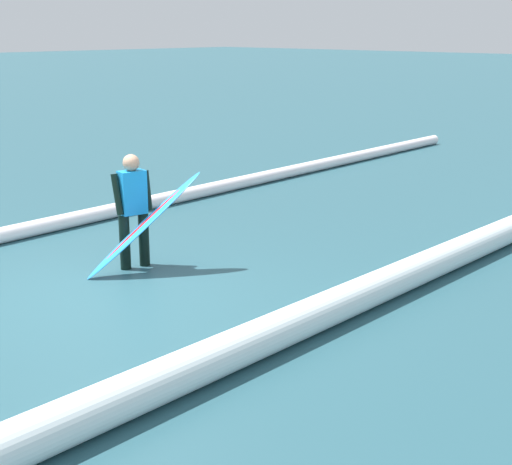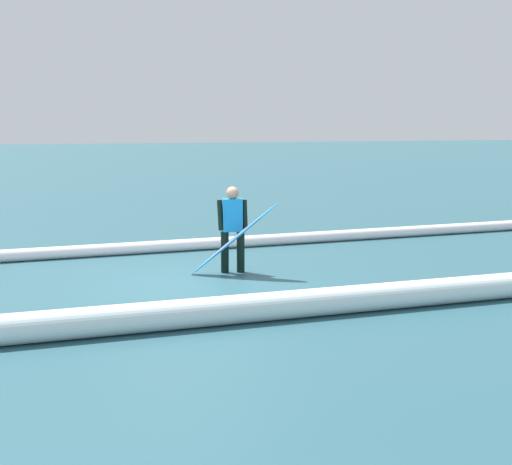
{
  "view_description": "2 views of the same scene",
  "coord_description": "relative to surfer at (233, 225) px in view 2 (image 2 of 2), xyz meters",
  "views": [
    {
      "loc": [
        4.97,
        7.31,
        3.1
      ],
      "look_at": [
        -1.4,
        1.26,
        0.73
      ],
      "focal_mm": 53.52,
      "sensor_mm": 36.0,
      "label": 1
    },
    {
      "loc": [
        2.5,
        11.42,
        2.61
      ],
      "look_at": [
        -0.63,
        1.79,
        1.07
      ],
      "focal_mm": 50.45,
      "sensor_mm": 36.0,
      "label": 2
    }
  ],
  "objects": [
    {
      "name": "wave_crest_foreground",
      "position": [
        -0.56,
        -2.41,
        -0.73
      ],
      "size": [
        23.91,
        1.25,
        0.24
      ],
      "primitive_type": "cylinder",
      "rotation": [
        0.0,
        1.57,
        0.04
      ],
      "color": "white",
      "rests_on": "ground_plane"
    },
    {
      "name": "wave_crest_midground",
      "position": [
        -0.82,
        3.14,
        -0.66
      ],
      "size": [
        24.85,
        0.85,
        0.38
      ],
      "primitive_type": "cylinder",
      "rotation": [
        0.0,
        1.57,
        0.02
      ],
      "color": "white",
      "rests_on": "ground_plane"
    },
    {
      "name": "ground_plane",
      "position": [
        0.96,
        0.55,
        -0.85
      ],
      "size": [
        165.92,
        165.92,
        0.0
      ],
      "primitive_type": "plane",
      "color": "#27525D"
    },
    {
      "name": "surfboard",
      "position": [
        0.06,
        0.3,
        -0.21
      ],
      "size": [
        1.53,
        0.92,
        1.32
      ],
      "color": "#268CE5",
      "rests_on": "ground_plane"
    },
    {
      "name": "surfer",
      "position": [
        0.0,
        0.0,
        0.0
      ],
      "size": [
        0.51,
        0.27,
        1.52
      ],
      "rotation": [
        0.0,
        0.0,
        6.09
      ],
      "color": "black",
      "rests_on": "ground_plane"
    }
  ]
}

